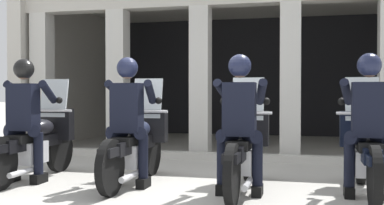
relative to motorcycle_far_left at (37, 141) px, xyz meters
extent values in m
plane|color=#A8A59E|center=(2.08, 2.78, -0.50)|extent=(80.00, 80.00, 0.00)
cube|color=black|center=(2.40, 7.39, 1.07)|extent=(9.06, 0.24, 3.15)
cube|color=#BCB7AD|center=(-2.03, 5.02, 1.07)|extent=(0.30, 5.13, 3.15)
cube|color=beige|center=(-1.63, 2.81, 0.85)|extent=(0.35, 0.36, 2.71)
cube|color=beige|center=(-0.01, 2.81, 0.85)|extent=(0.35, 0.36, 2.71)
cube|color=beige|center=(1.60, 2.81, 0.85)|extent=(0.35, 0.36, 2.71)
cube|color=beige|center=(3.21, 2.81, 0.85)|extent=(0.35, 0.36, 2.71)
cube|color=#B7B5AD|center=(2.40, 2.31, -0.44)|extent=(8.66, 0.24, 0.12)
cylinder|color=black|center=(0.00, 0.58, -0.18)|extent=(0.09, 0.64, 0.64)
cube|color=black|center=(0.00, 0.58, 0.03)|extent=(0.14, 0.44, 0.08)
cube|color=silver|center=(0.00, -0.17, -0.13)|extent=(0.28, 0.44, 0.28)
cube|color=black|center=(0.00, -0.12, 0.00)|extent=(0.18, 1.24, 0.16)
ellipsoid|color=black|center=(0.00, 0.10, 0.18)|extent=(0.26, 0.48, 0.22)
cube|color=black|center=(0.00, -0.30, 0.07)|extent=(0.24, 0.52, 0.10)
cube|color=black|center=(0.00, -0.76, 0.00)|extent=(0.16, 0.48, 0.10)
cylinder|color=silver|center=(0.00, 0.52, 0.06)|extent=(0.05, 0.24, 0.53)
cube|color=black|center=(0.00, 0.46, 0.20)|extent=(0.52, 0.16, 0.44)
sphere|color=silver|center=(0.00, 0.56, 0.22)|extent=(0.18, 0.18, 0.18)
cube|color=silver|center=(0.00, 0.44, 0.57)|extent=(0.40, 0.14, 0.54)
cylinder|color=silver|center=(0.00, 0.36, 0.40)|extent=(0.62, 0.04, 0.04)
cylinder|color=silver|center=(0.12, -0.52, -0.32)|extent=(0.07, 0.55, 0.07)
cube|color=black|center=(0.00, -0.32, 0.47)|extent=(0.36, 0.22, 0.60)
cube|color=#591414|center=(0.00, -0.20, 0.49)|extent=(0.05, 0.02, 0.32)
sphere|color=tan|center=(0.00, -0.30, 0.92)|extent=(0.21, 0.21, 0.21)
sphere|color=black|center=(0.00, -0.30, 0.95)|extent=(0.26, 0.26, 0.26)
cylinder|color=black|center=(0.14, -0.30, 0.16)|extent=(0.26, 0.29, 0.17)
cylinder|color=black|center=(0.20, -0.30, -0.12)|extent=(0.12, 0.12, 0.53)
cube|color=black|center=(0.20, -0.29, -0.44)|extent=(0.11, 0.26, 0.12)
cylinder|color=black|center=(-0.14, -0.30, 0.16)|extent=(0.26, 0.29, 0.17)
cylinder|color=black|center=(-0.20, -0.30, -0.12)|extent=(0.12, 0.12, 0.53)
cube|color=black|center=(-0.20, -0.29, -0.44)|extent=(0.11, 0.26, 0.12)
cylinder|color=black|center=(0.22, -0.09, 0.66)|extent=(0.19, 0.48, 0.31)
sphere|color=black|center=(0.26, 0.12, 0.55)|extent=(0.09, 0.09, 0.09)
cylinder|color=black|center=(-0.22, -0.09, 0.66)|extent=(0.19, 0.48, 0.31)
sphere|color=black|center=(-0.26, 0.12, 0.55)|extent=(0.09, 0.09, 0.09)
cylinder|color=black|center=(1.39, 0.63, -0.18)|extent=(0.09, 0.64, 0.64)
cylinder|color=black|center=(1.39, -0.77, -0.18)|extent=(0.09, 0.64, 0.64)
cube|color=black|center=(1.39, 0.63, 0.03)|extent=(0.14, 0.44, 0.08)
cube|color=silver|center=(1.39, -0.12, -0.13)|extent=(0.28, 0.44, 0.28)
cube|color=black|center=(1.39, -0.07, 0.00)|extent=(0.18, 1.24, 0.16)
ellipsoid|color=#1E2338|center=(1.39, 0.15, 0.18)|extent=(0.26, 0.48, 0.22)
cube|color=black|center=(1.39, -0.25, 0.07)|extent=(0.24, 0.52, 0.10)
cube|color=black|center=(1.39, -0.71, 0.00)|extent=(0.16, 0.48, 0.10)
cylinder|color=silver|center=(1.39, 0.57, 0.06)|extent=(0.05, 0.24, 0.53)
cube|color=black|center=(1.39, 0.51, 0.20)|extent=(0.52, 0.16, 0.44)
sphere|color=silver|center=(1.39, 0.61, 0.22)|extent=(0.18, 0.18, 0.18)
cube|color=silver|center=(1.39, 0.49, 0.57)|extent=(0.40, 0.14, 0.54)
cylinder|color=silver|center=(1.39, 0.41, 0.40)|extent=(0.62, 0.04, 0.04)
cylinder|color=silver|center=(1.51, -0.47, -0.32)|extent=(0.07, 0.55, 0.07)
cube|color=black|center=(1.39, -0.27, 0.47)|extent=(0.36, 0.22, 0.60)
cube|color=black|center=(1.39, -0.15, 0.49)|extent=(0.05, 0.02, 0.32)
sphere|color=tan|center=(1.39, -0.25, 0.92)|extent=(0.21, 0.21, 0.21)
sphere|color=#191E38|center=(1.39, -0.25, 0.95)|extent=(0.26, 0.26, 0.26)
cylinder|color=black|center=(1.53, -0.25, 0.16)|extent=(0.26, 0.29, 0.17)
cylinder|color=black|center=(1.59, -0.25, -0.12)|extent=(0.12, 0.12, 0.53)
cube|color=black|center=(1.59, -0.24, -0.44)|extent=(0.11, 0.26, 0.12)
cylinder|color=black|center=(1.25, -0.25, 0.16)|extent=(0.26, 0.29, 0.17)
cylinder|color=black|center=(1.19, -0.25, -0.12)|extent=(0.12, 0.12, 0.53)
cube|color=black|center=(1.19, -0.24, -0.44)|extent=(0.11, 0.26, 0.12)
cylinder|color=black|center=(1.61, -0.04, 0.66)|extent=(0.19, 0.48, 0.31)
sphere|color=black|center=(1.65, 0.17, 0.55)|extent=(0.09, 0.09, 0.09)
cylinder|color=black|center=(1.17, -0.04, 0.66)|extent=(0.19, 0.48, 0.31)
sphere|color=black|center=(1.13, 0.17, 0.55)|extent=(0.09, 0.09, 0.09)
cylinder|color=black|center=(2.78, 0.51, -0.18)|extent=(0.09, 0.64, 0.64)
cylinder|color=black|center=(2.78, -0.89, -0.18)|extent=(0.09, 0.64, 0.64)
cube|color=black|center=(2.78, 0.51, 0.03)|extent=(0.14, 0.44, 0.08)
cube|color=silver|center=(2.78, -0.24, -0.13)|extent=(0.28, 0.44, 0.28)
cube|color=black|center=(2.78, -0.19, 0.00)|extent=(0.18, 1.24, 0.16)
ellipsoid|color=#B2B2B7|center=(2.78, 0.03, 0.18)|extent=(0.26, 0.48, 0.22)
cube|color=black|center=(2.78, -0.37, 0.07)|extent=(0.24, 0.52, 0.10)
cube|color=black|center=(2.78, -0.83, 0.00)|extent=(0.16, 0.48, 0.10)
cylinder|color=silver|center=(2.78, 0.45, 0.06)|extent=(0.05, 0.24, 0.53)
cube|color=black|center=(2.78, 0.39, 0.20)|extent=(0.52, 0.16, 0.44)
sphere|color=silver|center=(2.78, 0.49, 0.22)|extent=(0.18, 0.18, 0.18)
cube|color=silver|center=(2.78, 0.37, 0.57)|extent=(0.40, 0.14, 0.54)
cylinder|color=silver|center=(2.78, 0.29, 0.40)|extent=(0.62, 0.04, 0.04)
cylinder|color=silver|center=(2.90, -0.59, -0.32)|extent=(0.07, 0.55, 0.07)
cube|color=black|center=(2.78, -0.39, 0.47)|extent=(0.36, 0.22, 0.60)
cube|color=black|center=(2.78, -0.27, 0.49)|extent=(0.05, 0.02, 0.32)
sphere|color=tan|center=(2.78, -0.37, 0.92)|extent=(0.21, 0.21, 0.21)
sphere|color=#191E38|center=(2.78, -0.37, 0.95)|extent=(0.26, 0.26, 0.26)
cylinder|color=black|center=(2.92, -0.37, 0.16)|extent=(0.26, 0.29, 0.17)
cylinder|color=black|center=(2.98, -0.37, -0.12)|extent=(0.12, 0.12, 0.53)
cube|color=black|center=(2.98, -0.36, -0.44)|extent=(0.11, 0.26, 0.12)
cylinder|color=black|center=(2.64, -0.37, 0.16)|extent=(0.26, 0.29, 0.17)
cylinder|color=black|center=(2.58, -0.37, -0.12)|extent=(0.12, 0.12, 0.53)
cube|color=black|center=(2.58, -0.36, -0.44)|extent=(0.11, 0.26, 0.12)
cylinder|color=black|center=(3.00, -0.16, 0.66)|extent=(0.19, 0.48, 0.31)
sphere|color=black|center=(3.04, 0.05, 0.55)|extent=(0.09, 0.09, 0.09)
cylinder|color=black|center=(2.56, -0.16, 0.66)|extent=(0.19, 0.48, 0.31)
sphere|color=black|center=(2.52, 0.05, 0.55)|extent=(0.09, 0.09, 0.09)
cylinder|color=black|center=(4.17, 0.68, -0.18)|extent=(0.09, 0.64, 0.64)
cylinder|color=black|center=(4.17, -0.72, -0.18)|extent=(0.09, 0.64, 0.64)
cube|color=black|center=(4.17, 0.68, 0.03)|extent=(0.14, 0.44, 0.08)
cube|color=silver|center=(4.17, -0.07, -0.13)|extent=(0.28, 0.44, 0.28)
cube|color=black|center=(4.17, -0.02, 0.00)|extent=(0.18, 1.24, 0.16)
ellipsoid|color=#B2B2B7|center=(4.17, 0.20, 0.18)|extent=(0.26, 0.48, 0.22)
cube|color=black|center=(4.17, -0.20, 0.07)|extent=(0.24, 0.52, 0.10)
cube|color=black|center=(4.17, -0.66, 0.00)|extent=(0.16, 0.48, 0.10)
cylinder|color=silver|center=(4.17, 0.62, 0.06)|extent=(0.05, 0.24, 0.53)
cube|color=black|center=(4.17, 0.56, 0.20)|extent=(0.52, 0.16, 0.44)
sphere|color=silver|center=(4.17, 0.66, 0.22)|extent=(0.18, 0.18, 0.18)
cube|color=silver|center=(4.17, 0.54, 0.57)|extent=(0.40, 0.14, 0.54)
cylinder|color=silver|center=(4.17, 0.46, 0.40)|extent=(0.62, 0.04, 0.04)
cylinder|color=silver|center=(4.29, -0.42, -0.32)|extent=(0.07, 0.55, 0.07)
cube|color=black|center=(4.17, -0.22, 0.47)|extent=(0.36, 0.22, 0.60)
cube|color=black|center=(4.17, -0.10, 0.49)|extent=(0.05, 0.02, 0.32)
sphere|color=#936B51|center=(4.17, -0.20, 0.92)|extent=(0.21, 0.21, 0.21)
sphere|color=#191E38|center=(4.17, -0.20, 0.95)|extent=(0.26, 0.26, 0.26)
cylinder|color=black|center=(4.31, -0.20, 0.16)|extent=(0.26, 0.29, 0.17)
cylinder|color=black|center=(4.03, -0.20, 0.16)|extent=(0.26, 0.29, 0.17)
cylinder|color=black|center=(3.97, -0.20, -0.12)|extent=(0.12, 0.12, 0.53)
cube|color=black|center=(3.97, -0.19, -0.44)|extent=(0.11, 0.26, 0.12)
cylinder|color=black|center=(3.95, 0.01, 0.66)|extent=(0.19, 0.48, 0.31)
sphere|color=black|center=(3.91, 0.22, 0.55)|extent=(0.09, 0.09, 0.09)
camera|label=1|loc=(3.56, -5.72, 0.66)|focal=44.89mm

